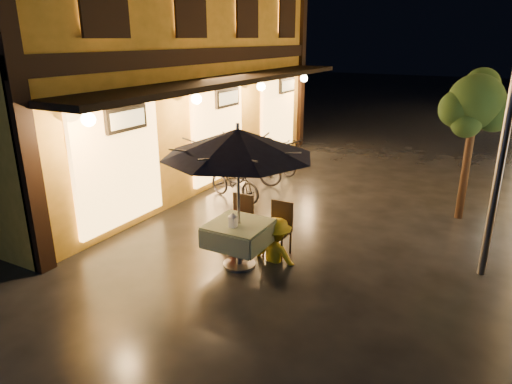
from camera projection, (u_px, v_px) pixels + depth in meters
The scene contains 15 objects.
ground at pixel (265, 283), 7.26m from camera, with size 90.00×90.00×0.00m, color black.
west_building at pixel (143, 38), 11.98m from camera, with size 5.90×11.40×7.40m.
street_tree at pixel (476, 106), 9.14m from camera, with size 1.43×1.20×3.15m.
cafe_table at pixel (239, 234), 7.66m from camera, with size 0.99×0.99×0.78m.
patio_umbrella at pixel (238, 143), 7.16m from camera, with size 2.47×2.47×2.46m.
cafe_chair_left at pixel (241, 218), 8.47m from camera, with size 0.42×0.42×0.97m.
cafe_chair_right at pixel (279, 226), 8.11m from camera, with size 0.42×0.42×0.97m.
table_lantern at pixel (233, 219), 7.40m from camera, with size 0.16×0.16×0.25m.
person_orange at pixel (234, 214), 8.27m from camera, with size 0.66×0.51×1.35m, color #F03C15.
person_yellow at pixel (276, 220), 7.83m from camera, with size 0.97×0.56×1.50m, color yellow.
bicycle_0 at pixel (235, 182), 10.94m from camera, with size 0.55×1.58×0.83m, color black.
bicycle_1 at pixel (253, 168), 11.93m from camera, with size 0.44×1.55×0.93m, color black.
bicycle_2 at pixel (274, 157), 13.10m from camera, with size 0.60×1.73×0.91m, color black.
bicycle_3 at pixel (276, 154), 13.38m from camera, with size 0.44×1.56×0.94m, color black.
bicycle_4 at pixel (287, 150), 14.12m from camera, with size 0.54×1.55×0.82m, color black.
Camera 1 is at (2.93, -5.69, 3.72)m, focal length 32.00 mm.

